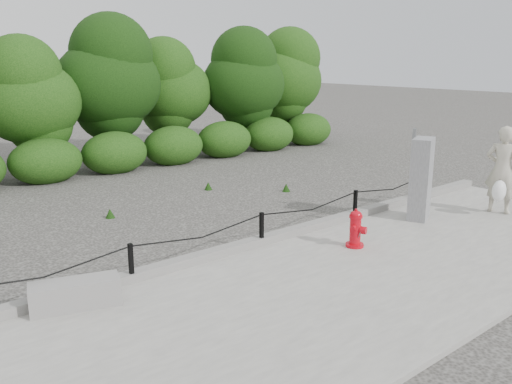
{
  "coord_description": "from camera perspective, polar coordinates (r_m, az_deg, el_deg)",
  "views": [
    {
      "loc": [
        -5.84,
        -6.84,
        3.31
      ],
      "look_at": [
        0.04,
        0.2,
        1.0
      ],
      "focal_mm": 38.0,
      "sensor_mm": 36.0,
      "label": 1
    }
  ],
  "objects": [
    {
      "name": "ground",
      "position": [
        9.58,
        0.59,
        -6.07
      ],
      "size": [
        90.0,
        90.0,
        0.0
      ],
      "primitive_type": "plane",
      "color": "#2D2B28",
      "rests_on": "ground"
    },
    {
      "name": "sidewalk",
      "position": [
        8.26,
        9.75,
        -9.41
      ],
      "size": [
        14.0,
        4.0,
        0.08
      ],
      "primitive_type": "cube",
      "color": "gray",
      "rests_on": "ground"
    },
    {
      "name": "curb",
      "position": [
        9.57,
        0.39,
        -5.15
      ],
      "size": [
        14.0,
        0.22,
        0.14
      ],
      "primitive_type": "cube",
      "color": "slate",
      "rests_on": "sidewalk"
    },
    {
      "name": "chain_barrier",
      "position": [
        9.43,
        0.59,
        -3.47
      ],
      "size": [
        10.06,
        0.06,
        0.6
      ],
      "color": "black",
      "rests_on": "sidewalk"
    },
    {
      "name": "treeline",
      "position": [
        17.05,
        -18.39,
        10.82
      ],
      "size": [
        20.41,
        3.68,
        4.77
      ],
      "color": "black",
      "rests_on": "ground"
    },
    {
      "name": "fire_hydrant",
      "position": [
        9.55,
        10.46,
        -3.83
      ],
      "size": [
        0.41,
        0.41,
        0.68
      ],
      "rotation": [
        0.0,
        0.0,
        0.38
      ],
      "color": "#BD0714",
      "rests_on": "sidewalk"
    },
    {
      "name": "pedestrian",
      "position": [
        12.4,
        24.47,
        2.02
      ],
      "size": [
        0.82,
        0.77,
        1.84
      ],
      "rotation": [
        0.0,
        0.0,
        1.85
      ],
      "color": "#B4AC9A",
      "rests_on": "sidewalk"
    },
    {
      "name": "concrete_block",
      "position": [
        7.64,
        -18.49,
        -10.13
      ],
      "size": [
        1.22,
        0.73,
        0.37
      ],
      "primitive_type": "cube",
      "rotation": [
        0.0,
        0.0,
        -0.31
      ],
      "color": "gray",
      "rests_on": "sidewalk"
    },
    {
      "name": "utility_cabinet",
      "position": [
        11.37,
        16.95,
        1.33
      ],
      "size": [
        0.72,
        0.59,
        1.82
      ],
      "rotation": [
        0.0,
        0.0,
        0.43
      ],
      "color": "#969598",
      "rests_on": "sidewalk"
    }
  ]
}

